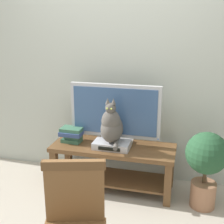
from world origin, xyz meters
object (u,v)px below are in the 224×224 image
at_px(tv, 115,113).
at_px(book_stack, 72,134).
at_px(tv_stand, 113,159).
at_px(media_box, 112,145).
at_px(potted_plant, 206,162).
at_px(wooden_chair, 74,223).
at_px(cat, 112,126).

bearing_deg(tv, book_stack, -169.77).
height_order(tv_stand, tv, tv).
bearing_deg(media_box, tv_stand, 90.44).
bearing_deg(potted_plant, wooden_chair, -124.56).
height_order(cat, wooden_chair, cat).
xyz_separation_m(tv_stand, tv, (0.00, 0.07, 0.49)).
xyz_separation_m(media_box, potted_plant, (0.94, -0.06, -0.05)).
bearing_deg(tv_stand, cat, -88.82).
bearing_deg(wooden_chair, potted_plant, 55.44).
bearing_deg(cat, potted_plant, -2.76).
bearing_deg(cat, book_stack, 172.22).
height_order(tv, book_stack, tv).
relative_size(tv_stand, cat, 2.75).
distance_m(media_box, potted_plant, 0.94).
distance_m(cat, wooden_chair, 1.29).
bearing_deg(tv, wooden_chair, -86.28).
height_order(tv, media_box, tv).
distance_m(tv, wooden_chair, 1.45).
relative_size(tv_stand, potted_plant, 1.69).
relative_size(tv_stand, book_stack, 5.42).
relative_size(tv, wooden_chair, 1.05).
distance_m(media_box, book_stack, 0.47).
bearing_deg(media_box, book_stack, 174.02).
height_order(tv, wooden_chair, tv).
distance_m(tv_stand, book_stack, 0.52).
distance_m(tv_stand, potted_plant, 0.95).
xyz_separation_m(tv, media_box, (0.00, -0.13, -0.31)).
distance_m(tv, cat, 0.17).
bearing_deg(wooden_chair, tv_stand, 93.93).
bearing_deg(tv, media_box, -89.82).
xyz_separation_m(cat, book_stack, (-0.46, 0.06, -0.16)).
height_order(tv_stand, book_stack, book_stack).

